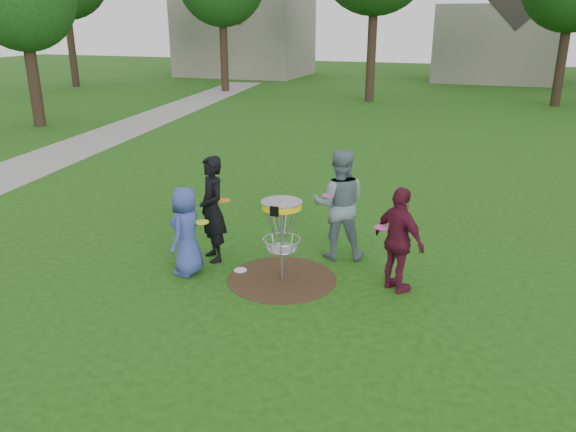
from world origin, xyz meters
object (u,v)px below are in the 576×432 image
(player_black, at_px, (212,209))
(player_maroon, at_px, (399,240))
(player_grey, at_px, (339,204))
(player_blue, at_px, (186,231))
(disc_golf_basket, at_px, (282,221))

(player_black, distance_m, player_maroon, 3.26)
(player_grey, bearing_deg, player_maroon, 125.43)
(player_grey, bearing_deg, player_blue, 19.34)
(player_blue, distance_m, disc_golf_basket, 1.62)
(player_maroon, bearing_deg, player_grey, -2.79)
(player_blue, bearing_deg, player_black, 166.58)
(player_maroon, bearing_deg, player_blue, 45.17)
(player_blue, distance_m, player_maroon, 3.44)
(player_blue, height_order, player_maroon, player_maroon)
(player_black, bearing_deg, player_maroon, 41.83)
(player_blue, distance_m, player_grey, 2.67)
(player_black, bearing_deg, player_blue, -58.59)
(player_blue, height_order, disc_golf_basket, player_blue)
(player_blue, bearing_deg, player_maroon, 98.14)
(player_blue, height_order, player_black, player_black)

